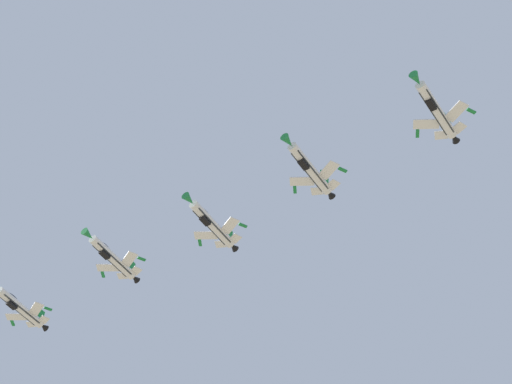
{
  "coord_description": "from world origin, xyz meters",
  "views": [
    {
      "loc": [
        4.61,
        0.16,
        1.8
      ],
      "look_at": [
        -19.27,
        107.88,
        124.0
      ],
      "focal_mm": 66.17,
      "sensor_mm": 36.0,
      "label": 1
    }
  ],
  "objects_px": {
    "fighter_jet_left_outer": "(211,223)",
    "fighter_jet_trail_slot": "(19,307)",
    "fighter_jet_left_wing": "(436,109)",
    "fighter_jet_right_outer": "(112,257)",
    "fighter_jet_right_wing": "(309,168)"
  },
  "relations": [
    {
      "from": "fighter_jet_left_wing",
      "to": "fighter_jet_right_outer",
      "type": "distance_m",
      "value": 66.75
    },
    {
      "from": "fighter_jet_right_wing",
      "to": "fighter_jet_left_outer",
      "type": "height_order",
      "value": "fighter_jet_left_outer"
    },
    {
      "from": "fighter_jet_right_wing",
      "to": "fighter_jet_left_outer",
      "type": "relative_size",
      "value": 1.0
    },
    {
      "from": "fighter_jet_left_wing",
      "to": "fighter_jet_right_wing",
      "type": "distance_m",
      "value": 23.46
    },
    {
      "from": "fighter_jet_left_wing",
      "to": "fighter_jet_trail_slot",
      "type": "distance_m",
      "value": 89.37
    },
    {
      "from": "fighter_jet_right_wing",
      "to": "fighter_jet_left_outer",
      "type": "bearing_deg",
      "value": -5.73
    },
    {
      "from": "fighter_jet_right_outer",
      "to": "fighter_jet_right_wing",
      "type": "bearing_deg",
      "value": 179.29
    },
    {
      "from": "fighter_jet_right_wing",
      "to": "fighter_jet_right_outer",
      "type": "relative_size",
      "value": 1.0
    },
    {
      "from": "fighter_jet_right_wing",
      "to": "fighter_jet_left_outer",
      "type": "distance_m",
      "value": 21.7
    },
    {
      "from": "fighter_jet_left_wing",
      "to": "fighter_jet_left_outer",
      "type": "xyz_separation_m",
      "value": [
        -41.48,
        17.68,
        0.92
      ]
    },
    {
      "from": "fighter_jet_left_outer",
      "to": "fighter_jet_right_outer",
      "type": "distance_m",
      "value": 21.79
    },
    {
      "from": "fighter_jet_left_wing",
      "to": "fighter_jet_right_outer",
      "type": "bearing_deg",
      "value": -0.53
    },
    {
      "from": "fighter_jet_left_wing",
      "to": "fighter_jet_trail_slot",
      "type": "height_order",
      "value": "fighter_jet_trail_slot"
    },
    {
      "from": "fighter_jet_left_outer",
      "to": "fighter_jet_trail_slot",
      "type": "height_order",
      "value": "fighter_jet_left_outer"
    },
    {
      "from": "fighter_jet_left_outer",
      "to": "fighter_jet_trail_slot",
      "type": "bearing_deg",
      "value": 2.15
    }
  ]
}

